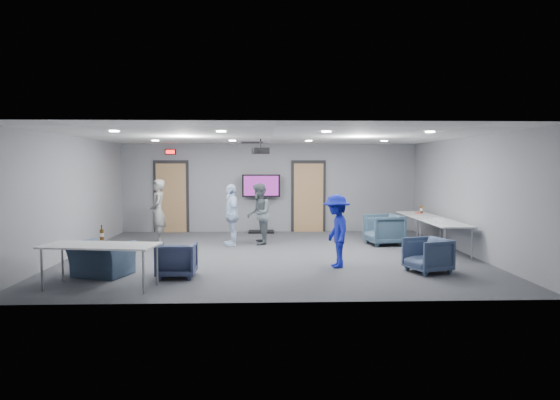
{
  "coord_description": "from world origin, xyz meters",
  "views": [
    {
      "loc": [
        -0.23,
        -11.32,
        2.05
      ],
      "look_at": [
        0.21,
        0.81,
        1.2
      ],
      "focal_mm": 32.0,
      "sensor_mm": 36.0,
      "label": 1
    }
  ],
  "objects_px": {
    "person_a": "(158,212)",
    "chair_front_a": "(177,260)",
    "person_c": "(231,215)",
    "bottle_front": "(102,234)",
    "chair_right_c": "(428,255)",
    "table_right_b": "(445,224)",
    "chair_front_b": "(101,259)",
    "tv_stand": "(261,200)",
    "projector": "(260,151)",
    "person_d": "(336,231)",
    "chair_right_a": "(384,230)",
    "table_front_left": "(100,247)",
    "person_b": "(259,214)",
    "table_right_a": "(419,216)",
    "bottle_right": "(421,209)"
  },
  "relations": [
    {
      "from": "person_d",
      "to": "chair_front_b",
      "type": "xyz_separation_m",
      "value": [
        -4.46,
        -0.65,
        -0.42
      ]
    },
    {
      "from": "tv_stand",
      "to": "projector",
      "type": "bearing_deg",
      "value": -90.15
    },
    {
      "from": "person_a",
      "to": "bottle_right",
      "type": "xyz_separation_m",
      "value": [
        7.09,
        0.47,
        -0.0
      ]
    },
    {
      "from": "chair_front_a",
      "to": "bottle_right",
      "type": "relative_size",
      "value": 2.41
    },
    {
      "from": "person_a",
      "to": "person_c",
      "type": "relative_size",
      "value": 1.07
    },
    {
      "from": "chair_right_c",
      "to": "chair_front_b",
      "type": "height_order",
      "value": "chair_right_c"
    },
    {
      "from": "person_a",
      "to": "person_b",
      "type": "xyz_separation_m",
      "value": [
        2.63,
        -0.17,
        -0.05
      ]
    },
    {
      "from": "projector",
      "to": "person_b",
      "type": "bearing_deg",
      "value": 82.35
    },
    {
      "from": "chair_front_b",
      "to": "table_right_a",
      "type": "distance_m",
      "value": 8.25
    },
    {
      "from": "person_c",
      "to": "chair_front_a",
      "type": "height_order",
      "value": "person_c"
    },
    {
      "from": "chair_right_a",
      "to": "tv_stand",
      "type": "distance_m",
      "value": 4.03
    },
    {
      "from": "person_a",
      "to": "tv_stand",
      "type": "height_order",
      "value": "tv_stand"
    },
    {
      "from": "person_d",
      "to": "table_right_b",
      "type": "bearing_deg",
      "value": 113.86
    },
    {
      "from": "person_c",
      "to": "table_right_a",
      "type": "bearing_deg",
      "value": 82.11
    },
    {
      "from": "table_right_b",
      "to": "projector",
      "type": "xyz_separation_m",
      "value": [
        -4.27,
        0.95,
        1.72
      ]
    },
    {
      "from": "chair_front_b",
      "to": "table_front_left",
      "type": "bearing_deg",
      "value": 126.04
    },
    {
      "from": "person_d",
      "to": "person_b",
      "type": "bearing_deg",
      "value": -156.31
    },
    {
      "from": "person_c",
      "to": "chair_front_b",
      "type": "bearing_deg",
      "value": -46.4
    },
    {
      "from": "chair_right_c",
      "to": "bottle_front",
      "type": "height_order",
      "value": "bottle_front"
    },
    {
      "from": "person_b",
      "to": "table_right_a",
      "type": "distance_m",
      "value": 4.33
    },
    {
      "from": "person_d",
      "to": "tv_stand",
      "type": "relative_size",
      "value": 0.83
    },
    {
      "from": "chair_front_a",
      "to": "person_b",
      "type": "bearing_deg",
      "value": -111.73
    },
    {
      "from": "table_front_left",
      "to": "tv_stand",
      "type": "distance_m",
      "value": 7.26
    },
    {
      "from": "person_b",
      "to": "table_front_left",
      "type": "distance_m",
      "value": 5.22
    },
    {
      "from": "table_right_b",
      "to": "table_front_left",
      "type": "bearing_deg",
      "value": 113.51
    },
    {
      "from": "table_right_b",
      "to": "tv_stand",
      "type": "xyz_separation_m",
      "value": [
        -4.26,
        3.74,
        0.32
      ]
    },
    {
      "from": "person_c",
      "to": "tv_stand",
      "type": "relative_size",
      "value": 0.89
    },
    {
      "from": "person_a",
      "to": "chair_front_a",
      "type": "bearing_deg",
      "value": 2.2
    },
    {
      "from": "person_b",
      "to": "table_front_left",
      "type": "height_order",
      "value": "person_b"
    },
    {
      "from": "bottle_front",
      "to": "person_c",
      "type": "bearing_deg",
      "value": 62.13
    },
    {
      "from": "person_d",
      "to": "projector",
      "type": "height_order",
      "value": "projector"
    },
    {
      "from": "chair_front_a",
      "to": "tv_stand",
      "type": "xyz_separation_m",
      "value": [
        1.53,
        5.98,
        0.68
      ]
    },
    {
      "from": "bottle_right",
      "to": "tv_stand",
      "type": "xyz_separation_m",
      "value": [
        -4.41,
        1.58,
        0.17
      ]
    },
    {
      "from": "chair_front_a",
      "to": "projector",
      "type": "distance_m",
      "value": 4.11
    },
    {
      "from": "person_c",
      "to": "chair_front_a",
      "type": "distance_m",
      "value": 3.71
    },
    {
      "from": "chair_front_b",
      "to": "bottle_front",
      "type": "relative_size",
      "value": 3.57
    },
    {
      "from": "tv_stand",
      "to": "chair_front_b",
      "type": "bearing_deg",
      "value": -116.74
    },
    {
      "from": "chair_right_c",
      "to": "chair_front_b",
      "type": "relative_size",
      "value": 0.75
    },
    {
      "from": "person_a",
      "to": "person_c",
      "type": "xyz_separation_m",
      "value": [
        1.93,
        -0.33,
        -0.06
      ]
    },
    {
      "from": "table_right_a",
      "to": "bottle_front",
      "type": "height_order",
      "value": "bottle_front"
    },
    {
      "from": "chair_right_c",
      "to": "table_right_b",
      "type": "relative_size",
      "value": 0.4
    },
    {
      "from": "projector",
      "to": "bottle_front",
      "type": "bearing_deg",
      "value": -141.62
    },
    {
      "from": "bottle_right",
      "to": "table_front_left",
      "type": "bearing_deg",
      "value": -143.87
    },
    {
      "from": "person_a",
      "to": "chair_front_a",
      "type": "distance_m",
      "value": 4.13
    },
    {
      "from": "chair_front_b",
      "to": "tv_stand",
      "type": "bearing_deg",
      "value": -98.01
    },
    {
      "from": "projector",
      "to": "person_d",
      "type": "bearing_deg",
      "value": -70.35
    },
    {
      "from": "bottle_right",
      "to": "tv_stand",
      "type": "distance_m",
      "value": 4.69
    },
    {
      "from": "bottle_front",
      "to": "tv_stand",
      "type": "bearing_deg",
      "value": 65.87
    },
    {
      "from": "chair_front_a",
      "to": "table_right_a",
      "type": "distance_m",
      "value": 7.13
    },
    {
      "from": "table_front_left",
      "to": "projector",
      "type": "bearing_deg",
      "value": 64.47
    }
  ]
}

